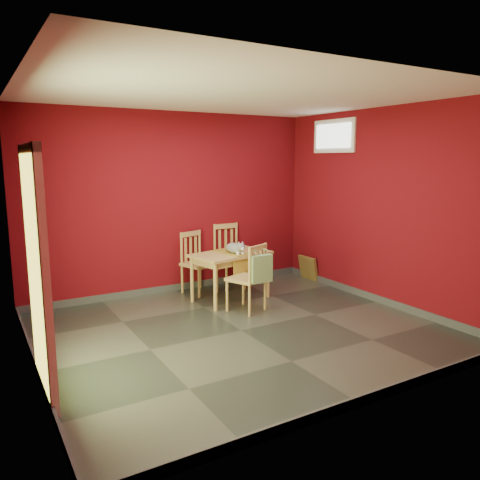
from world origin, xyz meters
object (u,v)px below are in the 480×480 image
chair_far_right (230,255)px  tote_bag (261,269)px  picture_frame (308,268)px  cat (235,246)px  chair_far_left (197,262)px  chair_near (249,277)px  dining_table (231,259)px

chair_far_right → tote_bag: (-0.36, -1.45, 0.11)m
picture_frame → cat: bearing=-166.9°
tote_bag → cat: size_ratio=1.04×
chair_far_left → tote_bag: size_ratio=2.18×
cat → picture_frame: cat is taller
chair_near → picture_frame: 1.97m
tote_bag → picture_frame: 2.05m
cat → dining_table: bearing=96.9°
dining_table → chair_near: chair_near is taller
chair_far_left → cat: bearing=-65.3°
dining_table → chair_far_right: bearing=61.4°
tote_bag → chair_far_left: bearing=100.9°
tote_bag → picture_frame: (1.67, 1.12, -0.42)m
dining_table → chair_far_left: (-0.26, 0.58, -0.13)m
chair_near → chair_far_right: bearing=71.7°
chair_near → tote_bag: bearing=-75.2°
chair_far_right → chair_near: bearing=-108.3°
chair_far_left → tote_bag: chair_far_left is taller
chair_far_right → tote_bag: chair_far_right is taller
chair_far_right → cat: chair_far_right is taller
chair_far_left → cat: (0.29, -0.63, 0.31)m
chair_far_right → chair_far_left: bearing=-171.9°
dining_table → cat: bearing=-59.0°
picture_frame → chair_far_left: bearing=172.7°
chair_near → tote_bag: size_ratio=2.15×
chair_far_right → cat: 0.84m
dining_table → tote_bag: bearing=-89.6°
dining_table → cat: (0.03, -0.05, 0.19)m
tote_bag → cat: (0.03, 0.73, 0.17)m
chair_far_right → picture_frame: (1.32, -0.33, -0.31)m
dining_table → cat: cat is taller
chair_far_left → chair_far_right: chair_far_right is taller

